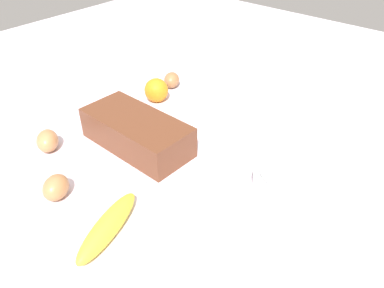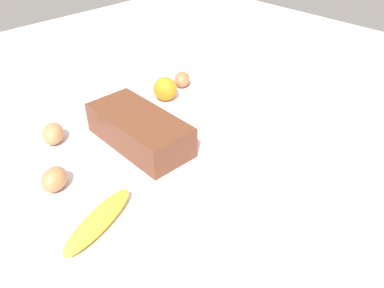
{
  "view_description": "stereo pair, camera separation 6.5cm",
  "coord_description": "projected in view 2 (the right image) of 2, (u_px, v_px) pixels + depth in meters",
  "views": [
    {
      "loc": [
        -0.47,
        0.56,
        0.56
      ],
      "look_at": [
        0.0,
        0.0,
        0.04
      ],
      "focal_mm": 35.87,
      "sensor_mm": 36.0,
      "label": 1
    },
    {
      "loc": [
        -0.52,
        0.51,
        0.56
      ],
      "look_at": [
        0.0,
        0.0,
        0.04
      ],
      "focal_mm": 35.87,
      "sensor_mm": 36.0,
      "label": 2
    }
  ],
  "objects": [
    {
      "name": "flour_bowl",
      "position": [
        212.0,
        241.0,
        0.68
      ],
      "size": [
        0.14,
        0.14,
        0.06
      ],
      "color": "white",
      "rests_on": "ground_plane"
    },
    {
      "name": "butter_block",
      "position": [
        247.0,
        110.0,
        1.05
      ],
      "size": [
        0.09,
        0.07,
        0.06
      ],
      "primitive_type": "cube",
      "rotation": [
        0.0,
        0.0,
        0.01
      ],
      "color": "#F4EDB2",
      "rests_on": "ground_plane"
    },
    {
      "name": "sugar_bowl",
      "position": [
        279.0,
        183.0,
        0.8
      ],
      "size": [
        0.12,
        0.12,
        0.06
      ],
      "color": "white",
      "rests_on": "ground_plane"
    },
    {
      "name": "egg_near_butter",
      "position": [
        53.0,
        134.0,
        0.96
      ],
      "size": [
        0.09,
        0.08,
        0.05
      ],
      "primitive_type": "ellipsoid",
      "rotation": [
        0.0,
        1.57,
        2.49
      ],
      "color": "#B97D4B",
      "rests_on": "ground_plane"
    },
    {
      "name": "ground_plane",
      "position": [
        192.0,
        161.0,
        0.93
      ],
      "size": [
        2.4,
        2.4,
        0.02
      ],
      "primitive_type": "cube",
      "color": "silver"
    },
    {
      "name": "egg_beside_bowl",
      "position": [
        54.0,
        179.0,
        0.82
      ],
      "size": [
        0.08,
        0.08,
        0.05
      ],
      "primitive_type": "ellipsoid",
      "rotation": [
        0.0,
        1.57,
        5.25
      ],
      "color": "#B07748",
      "rests_on": "ground_plane"
    },
    {
      "name": "egg_loose",
      "position": [
        182.0,
        79.0,
        1.21
      ],
      "size": [
        0.07,
        0.08,
        0.05
      ],
      "primitive_type": "ellipsoid",
      "rotation": [
        0.0,
        1.57,
        5.24
      ],
      "color": "#9E6A40",
      "rests_on": "ground_plane"
    },
    {
      "name": "orange_fruit",
      "position": [
        165.0,
        89.0,
        1.13
      ],
      "size": [
        0.07,
        0.07,
        0.07
      ],
      "primitive_type": "sphere",
      "color": "orange",
      "rests_on": "ground_plane"
    },
    {
      "name": "loaf_pan",
      "position": [
        139.0,
        129.0,
        0.95
      ],
      "size": [
        0.28,
        0.14,
        0.08
      ],
      "rotation": [
        0.0,
        0.0,
        -0.02
      ],
      "color": "brown",
      "rests_on": "ground_plane"
    },
    {
      "name": "banana",
      "position": [
        98.0,
        220.0,
        0.73
      ],
      "size": [
        0.1,
        0.19,
        0.04
      ],
      "primitive_type": "ellipsoid",
      "rotation": [
        0.0,
        0.0,
        5.03
      ],
      "color": "yellow",
      "rests_on": "ground_plane"
    }
  ]
}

